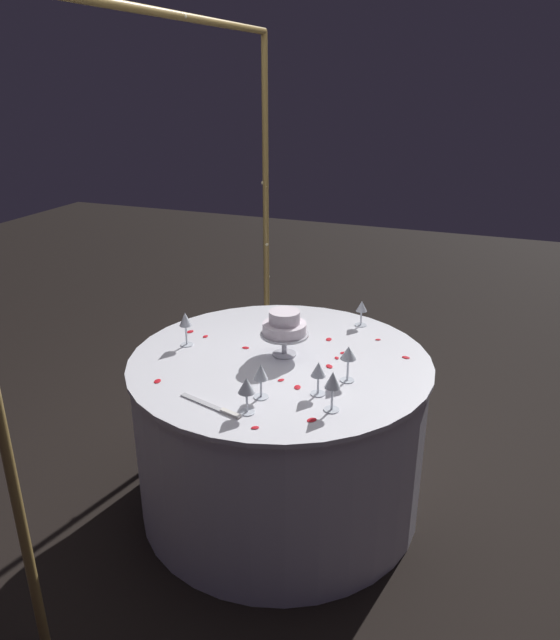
% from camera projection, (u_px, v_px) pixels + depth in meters
% --- Properties ---
extents(ground_plane, '(12.00, 12.00, 0.00)m').
position_uv_depth(ground_plane, '(280.00, 498.00, 2.98)').
color(ground_plane, black).
extents(decorative_arch, '(2.24, 0.06, 2.21)m').
position_uv_depth(decorative_arch, '(171.00, 199.00, 2.60)').
color(decorative_arch, olive).
rests_on(decorative_arch, ground).
extents(main_table, '(1.37, 1.37, 0.78)m').
position_uv_depth(main_table, '(280.00, 432.00, 2.83)').
color(main_table, white).
rests_on(main_table, ground).
extents(tiered_cake, '(0.22, 0.22, 0.22)m').
position_uv_depth(tiered_cake, '(284.00, 327.00, 2.67)').
color(tiered_cake, silver).
rests_on(tiered_cake, main_table).
extents(wine_glass_0, '(0.07, 0.07, 0.15)m').
position_uv_depth(wine_glass_0, '(247.00, 387.00, 2.21)').
color(wine_glass_0, silver).
rests_on(wine_glass_0, main_table).
extents(wine_glass_1, '(0.06, 0.06, 0.15)m').
position_uv_depth(wine_glass_1, '(261.00, 374.00, 2.32)').
color(wine_glass_1, silver).
rests_on(wine_glass_1, main_table).
extents(wine_glass_2, '(0.06, 0.06, 0.14)m').
position_uv_depth(wine_glass_2, '(318.00, 371.00, 2.35)').
color(wine_glass_2, silver).
rests_on(wine_glass_2, main_table).
extents(wine_glass_3, '(0.06, 0.06, 0.16)m').
position_uv_depth(wine_glass_3, '(333.00, 382.00, 2.22)').
color(wine_glass_3, silver).
rests_on(wine_glass_3, main_table).
extents(wine_glass_4, '(0.07, 0.07, 0.16)m').
position_uv_depth(wine_glass_4, '(348.00, 355.00, 2.44)').
color(wine_glass_4, silver).
rests_on(wine_glass_4, main_table).
extents(wine_glass_5, '(0.06, 0.06, 0.17)m').
position_uv_depth(wine_glass_5, '(185.00, 321.00, 2.78)').
color(wine_glass_5, silver).
rests_on(wine_glass_5, main_table).
extents(wine_glass_6, '(0.06, 0.06, 0.13)m').
position_uv_depth(wine_glass_6, '(362.00, 308.00, 3.01)').
color(wine_glass_6, silver).
rests_on(wine_glass_6, main_table).
extents(cake_knife, '(0.10, 0.29, 0.01)m').
position_uv_depth(cake_knife, '(213.00, 407.00, 2.28)').
color(cake_knife, silver).
rests_on(cake_knife, main_table).
extents(rose_petal_0, '(0.03, 0.03, 0.00)m').
position_uv_depth(rose_petal_0, '(278.00, 341.00, 2.86)').
color(rose_petal_0, red).
rests_on(rose_petal_0, main_table).
extents(rose_petal_1, '(0.04, 0.04, 0.00)m').
position_uv_depth(rose_petal_1, '(292.00, 319.00, 3.12)').
color(rose_petal_1, red).
rests_on(rose_petal_1, main_table).
extents(rose_petal_2, '(0.04, 0.05, 0.00)m').
position_uv_depth(rose_petal_2, '(279.00, 321.00, 3.10)').
color(rose_petal_2, red).
rests_on(rose_petal_2, main_table).
extents(rose_petal_3, '(0.05, 0.05, 0.00)m').
position_uv_depth(rose_petal_3, '(312.00, 420.00, 2.20)').
color(rose_petal_3, red).
rests_on(rose_petal_3, main_table).
extents(rose_petal_4, '(0.03, 0.04, 0.00)m').
position_uv_depth(rose_petal_4, '(246.00, 348.00, 2.79)').
color(rose_petal_4, red).
rests_on(rose_petal_4, main_table).
extents(rose_petal_5, '(0.03, 0.02, 0.00)m').
position_uv_depth(rose_petal_5, '(205.00, 336.00, 2.91)').
color(rose_petal_5, red).
rests_on(rose_petal_5, main_table).
extents(rose_petal_6, '(0.04, 0.03, 0.00)m').
position_uv_depth(rose_petal_6, '(281.00, 380.00, 2.49)').
color(rose_petal_6, red).
rests_on(rose_petal_6, main_table).
extents(rose_petal_7, '(0.05, 0.04, 0.00)m').
position_uv_depth(rose_petal_7, '(190.00, 332.00, 2.97)').
color(rose_petal_7, red).
rests_on(rose_petal_7, main_table).
extents(rose_petal_8, '(0.04, 0.03, 0.00)m').
position_uv_depth(rose_petal_8, '(329.00, 339.00, 2.88)').
color(rose_petal_8, red).
rests_on(rose_petal_8, main_table).
extents(rose_petal_9, '(0.05, 0.05, 0.00)m').
position_uv_depth(rose_petal_9, '(329.00, 366.00, 2.61)').
color(rose_petal_9, red).
rests_on(rose_petal_9, main_table).
extents(rose_petal_10, '(0.04, 0.04, 0.00)m').
position_uv_depth(rose_petal_10, '(297.00, 387.00, 2.43)').
color(rose_petal_10, red).
rests_on(rose_petal_10, main_table).
extents(rose_petal_11, '(0.03, 0.03, 0.00)m').
position_uv_depth(rose_petal_11, '(337.00, 358.00, 2.69)').
color(rose_petal_11, red).
rests_on(rose_petal_11, main_table).
extents(rose_petal_12, '(0.03, 0.04, 0.00)m').
position_uv_depth(rose_petal_12, '(406.00, 357.00, 2.69)').
color(rose_petal_12, red).
rests_on(rose_petal_12, main_table).
extents(rose_petal_13, '(0.03, 0.03, 0.00)m').
position_uv_depth(rose_petal_13, '(378.00, 340.00, 2.88)').
color(rose_petal_13, red).
rests_on(rose_petal_13, main_table).
extents(rose_petal_14, '(0.03, 0.04, 0.00)m').
position_uv_depth(rose_petal_14, '(255.00, 428.00, 2.15)').
color(rose_petal_14, red).
rests_on(rose_petal_14, main_table).
extents(rose_petal_15, '(0.04, 0.04, 0.00)m').
position_uv_depth(rose_petal_15, '(343.00, 353.00, 2.74)').
color(rose_petal_15, red).
rests_on(rose_petal_15, main_table).
extents(rose_petal_16, '(0.04, 0.03, 0.00)m').
position_uv_depth(rose_petal_16, '(157.00, 381.00, 2.48)').
color(rose_petal_16, red).
rests_on(rose_petal_16, main_table).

